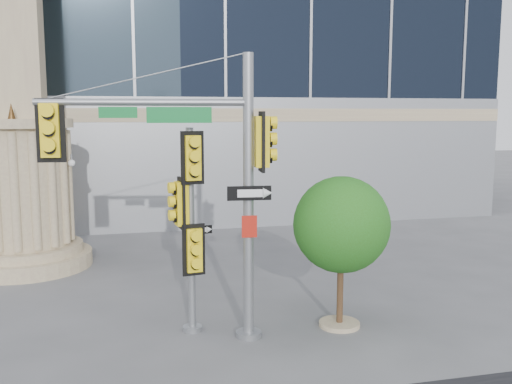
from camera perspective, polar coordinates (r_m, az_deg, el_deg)
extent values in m
plane|color=#545456|center=(13.01, 0.03, -16.04)|extent=(120.00, 120.00, 0.00)
cylinder|color=tan|center=(21.40, -21.96, -6.29)|extent=(4.40, 4.40, 0.50)
cylinder|color=tan|center=(21.31, -22.02, -5.25)|extent=(3.80, 3.80, 0.30)
cylinder|color=tan|center=(20.94, -22.32, 0.49)|extent=(3.00, 3.00, 4.00)
cylinder|color=tan|center=(20.80, -22.63, 6.38)|extent=(3.50, 3.50, 0.30)
cone|color=#472D14|center=(20.64, -19.09, 7.65)|extent=(0.24, 0.24, 0.50)
cylinder|color=slate|center=(13.97, -0.74, -14.01)|extent=(0.62, 0.62, 0.13)
cylinder|color=slate|center=(13.11, -0.77, -0.75)|extent=(0.24, 0.24, 6.62)
cylinder|color=slate|center=(12.87, -11.18, 8.80)|extent=(4.63, 0.58, 0.15)
cube|color=#0D6E2B|center=(12.83, -7.68, 7.65)|extent=(1.43, 0.17, 0.35)
cube|color=yellow|center=(13.11, -19.85, 5.81)|extent=(0.63, 0.36, 1.38)
cube|color=yellow|center=(13.03, 0.58, 5.05)|extent=(0.36, 0.63, 1.38)
cube|color=black|center=(12.94, -0.67, -0.12)|extent=(1.01, 0.13, 0.33)
cube|color=#B61D10|center=(13.07, -0.67, -3.48)|extent=(0.35, 0.07, 0.51)
cylinder|color=slate|center=(14.41, -6.37, -13.40)|extent=(0.47, 0.47, 0.12)
cylinder|color=slate|center=(13.72, -6.52, -3.96)|extent=(0.18, 0.18, 4.95)
cube|color=yellow|center=(13.26, -6.39, 3.42)|extent=(0.58, 0.35, 1.24)
cube|color=yellow|center=(13.54, -7.45, -1.15)|extent=(0.35, 0.58, 1.24)
cube|color=yellow|center=(13.60, -6.25, -5.76)|extent=(0.58, 0.35, 1.24)
cube|color=black|center=(13.64, -5.67, -3.80)|extent=(0.61, 0.11, 0.20)
cylinder|color=tan|center=(14.75, 8.34, -12.93)|extent=(1.01, 1.01, 0.11)
cylinder|color=#382314|center=(14.44, 8.41, -9.38)|extent=(0.16, 0.16, 2.03)
sphere|color=#255914|center=(14.05, 8.54, -3.23)|extent=(2.36, 2.36, 2.36)
sphere|color=#255914|center=(14.57, 9.94, -4.22)|extent=(1.46, 1.46, 1.46)
sphere|color=#255914|center=(13.71, 7.43, -4.69)|extent=(1.24, 1.24, 1.24)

